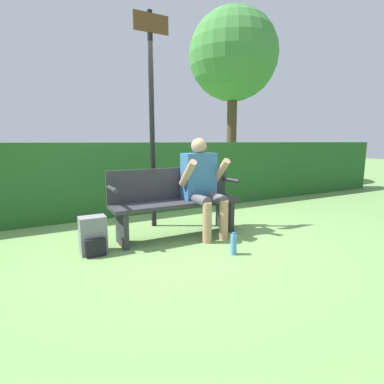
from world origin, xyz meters
The scene contains 8 objects.
ground_plane centered at (0.00, 0.00, 0.00)m, with size 40.00×40.00×0.00m, color #668E4C.
hedge_back centered at (0.00, 1.56, 0.59)m, with size 12.00×0.44×1.19m.
park_bench centered at (0.00, 0.06, 0.46)m, with size 1.68×0.41×0.87m.
person_seated centered at (0.33, -0.05, 0.69)m, with size 0.57×0.58×1.25m.
backpack centered at (-1.06, -0.09, 0.19)m, with size 0.28×0.25×0.41m.
water_bottle centered at (0.26, -0.84, 0.11)m, with size 0.07×0.07×0.24m.
signpost centered at (-0.09, 0.61, 1.64)m, with size 0.48×0.09×2.88m.
tree centered at (4.04, 4.49, 3.74)m, with size 2.68×2.68×5.11m.
Camera 1 is at (-1.59, -3.34, 1.20)m, focal length 28.00 mm.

